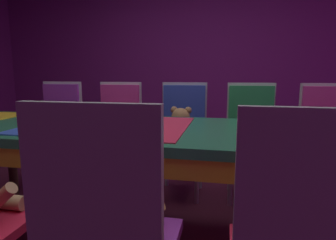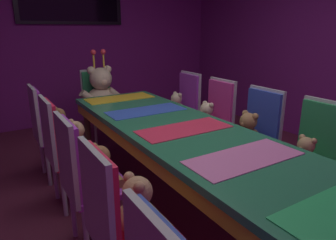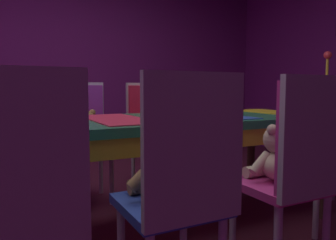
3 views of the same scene
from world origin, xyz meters
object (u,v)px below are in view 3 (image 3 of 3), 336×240
teddy_right_2 (167,167)px  teddy_right_3 (277,157)px  teddy_left_2 (86,131)px  teddy_left_3 (157,127)px  chair_left_4 (205,122)px  teddy_right_1 (13,194)px  king_teddy_bear (329,113)px  chair_left_2 (82,128)px  chair_left_1 (5,132)px  chair_right_2 (184,175)px  chair_left_3 (150,125)px  chair_right_1 (15,199)px  banquet_table (117,133)px  teddy_left_4 (214,124)px  chair_right_3 (300,159)px

teddy_right_2 → teddy_right_3: 0.62m
teddy_left_2 → teddy_left_3: bearing=89.6°
chair_left_4 → teddy_right_1: bearing=-48.8°
teddy_left_3 → teddy_right_1: (1.44, -1.20, -0.02)m
teddy_right_3 → king_teddy_bear: king_teddy_bear is taller
teddy_left_2 → teddy_right_1: 1.56m
chair_left_2 → king_teddy_bear: (0.86, 1.96, 0.12)m
chair_left_1 → chair_right_2: size_ratio=1.00×
chair_left_2 → teddy_right_1: bearing=-20.0°
king_teddy_bear → chair_left_3: bearing=-32.7°
teddy_right_2 → chair_right_1: bearing=105.5°
banquet_table → teddy_left_4: (-0.72, 1.22, -0.07)m
teddy_left_2 → chair_right_3: chair_right_3 is taller
chair_left_3 → chair_left_4: same height
teddy_right_1 → teddy_left_2: bearing=-21.8°
teddy_right_2 → king_teddy_bear: 2.08m
chair_left_3 → banquet_table: bearing=-35.1°
chair_left_2 → chair_right_2: bearing=0.4°
teddy_right_2 → chair_left_4: bearing=-38.1°
teddy_left_2 → chair_right_1: chair_right_1 is taller
teddy_right_3 → teddy_left_2: bearing=23.8°
chair_left_4 → teddy_right_1: (1.59, -1.82, -0.02)m
teddy_left_3 → chair_right_3: 1.57m
teddy_left_4 → chair_right_1: size_ratio=0.32×
teddy_left_3 → teddy_left_4: size_ratio=1.07×
banquet_table → chair_left_1: (-0.86, -0.61, -0.06)m
chair_left_2 → teddy_right_2: chair_left_2 is taller
chair_left_4 → chair_right_2: 2.11m
chair_right_1 → king_teddy_bear: (-0.87, 2.54, 0.12)m
chair_right_1 → chair_left_4: bearing=-46.4°
king_teddy_bear → chair_right_2: bearing=23.6°
teddy_left_2 → teddy_right_3: 1.56m
chair_left_1 → teddy_left_4: size_ratio=3.16×
teddy_right_1 → teddy_right_3: (-0.01, 1.21, 0.01)m
chair_right_1 → teddy_right_3: chair_right_1 is taller
chair_right_1 → king_teddy_bear: 2.69m
king_teddy_bear → teddy_right_3: bearing=28.2°
chair_left_3 → chair_right_1: 2.11m
banquet_table → teddy_right_2: bearing=-0.9°
teddy_left_2 → chair_right_3: bearing=21.8°
chair_left_1 → teddy_right_1: (1.59, 0.01, -0.02)m
chair_right_1 → teddy_right_3: size_ratio=3.17×
teddy_left_2 → teddy_right_2: teddy_right_2 is taller
chair_left_4 → chair_left_2: bearing=-89.9°
chair_left_3 → chair_left_4: size_ratio=1.00×
chair_right_1 → chair_right_2: same height
chair_left_2 → king_teddy_bear: king_teddy_bear is taller
chair_right_3 → king_teddy_bear: bearing=-57.2°
chair_right_2 → chair_right_3: bearing=-90.4°
banquet_table → teddy_left_3: size_ratio=9.39×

